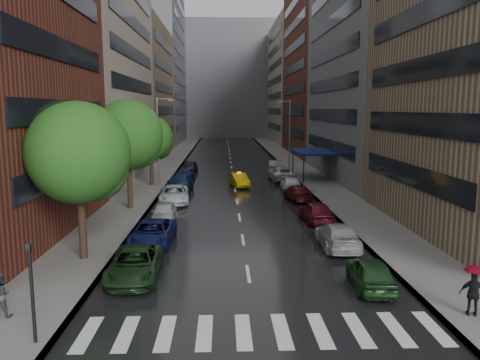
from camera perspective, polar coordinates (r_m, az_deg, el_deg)
The scene contains 19 objects.
ground at distance 19.62m, azimuth 1.65°, elevation -15.35°, with size 220.00×220.00×0.00m, color gray.
road at distance 68.35m, azimuth -1.09°, elevation 1.97°, with size 14.00×140.00×0.01m, color black.
sidewalk_left at distance 68.78m, azimuth -8.61°, elevation 1.98°, with size 4.00×140.00×0.15m, color gray.
sidewalk_right at distance 69.09m, azimuth 6.40°, elevation 2.05°, with size 4.00×140.00×0.15m, color gray.
crosswalk at distance 17.82m, azimuth 2.77°, elevation -17.91°, with size 13.15×2.80×0.01m.
buildings_left at distance 78.31m, azimuth -12.65°, elevation 14.34°, with size 8.00×108.00×38.00m.
buildings_right at distance 76.64m, azimuth 10.40°, elevation 13.82°, with size 8.05×109.10×36.00m.
building_far at distance 136.12m, azimuth -1.64°, elevation 12.05°, with size 40.00×14.00×32.00m, color slate.
tree_near at distance 25.37m, azimuth -19.08°, elevation 3.13°, with size 5.27×5.27×8.40m.
tree_mid at distance 37.66m, azimuth -13.50°, elevation 5.37°, with size 5.48×5.48×8.73m.
tree_far at distance 49.00m, azimuth -10.83°, elevation 5.03°, with size 4.59×4.59×7.31m.
taxi at distance 48.35m, azimuth -0.12°, elevation 0.00°, with size 1.46×4.20×1.38m, color #DEAD0B.
parked_cars_left at distance 39.13m, azimuth -8.24°, elevation -2.09°, with size 2.88×42.35×1.61m.
parked_cars_right at distance 42.02m, azimuth 6.96°, elevation -1.30°, with size 2.96×43.11×1.59m.
ped_red_umbrella at distance 20.25m, azimuth 26.66°, elevation -11.48°, with size 1.10×0.82×2.01m.
traffic_light at distance 17.37m, azimuth -24.08°, elevation -11.46°, with size 0.18×0.15×3.45m.
street_lamp_left at distance 48.42m, azimuth -9.88°, elevation 4.88°, with size 1.74×0.22×9.00m.
street_lamp_right at distance 63.58m, azimuth 5.99°, elevation 5.84°, with size 1.74×0.22×9.00m.
awning at distance 54.07m, azimuth 8.77°, elevation 3.43°, with size 4.00×8.00×3.12m.
Camera 1 is at (-1.21, -17.88, 7.99)m, focal length 35.00 mm.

